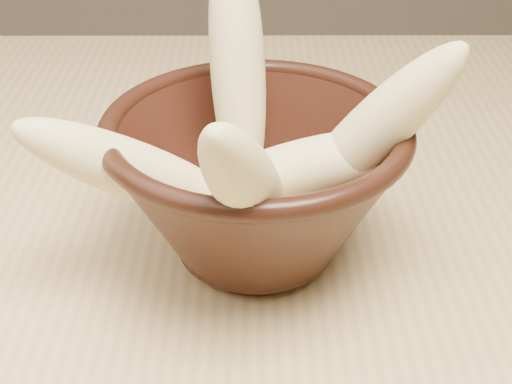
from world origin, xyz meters
TOP-DOWN VIEW (x-y plane):
  - table at (0.00, 0.00)m, footprint 1.20×0.80m
  - bowl at (0.02, -0.06)m, footprint 0.21×0.21m
  - milk_puddle at (0.02, -0.06)m, footprint 0.12×0.12m
  - banana_upright at (0.01, -0.01)m, footprint 0.06×0.10m
  - banana_left at (-0.06, -0.08)m, footprint 0.17×0.09m
  - banana_right at (0.10, -0.07)m, footprint 0.14×0.08m
  - banana_across at (0.06, -0.07)m, footprint 0.16×0.04m
  - banana_front at (0.02, -0.14)m, footprint 0.08×0.16m

SIDE VIEW (x-z plane):
  - table at x=0.00m, z-range 0.30..1.05m
  - milk_puddle at x=0.02m, z-range 0.78..0.80m
  - bowl at x=0.02m, z-range 0.76..0.87m
  - banana_across at x=0.06m, z-range 0.80..0.87m
  - banana_left at x=-0.06m, z-range 0.78..0.90m
  - banana_front at x=0.02m, z-range 0.78..0.94m
  - banana_right at x=0.10m, z-range 0.78..0.94m
  - banana_upright at x=0.01m, z-range 0.79..0.98m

